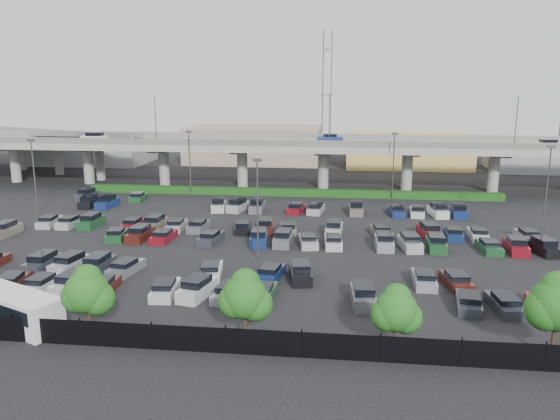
# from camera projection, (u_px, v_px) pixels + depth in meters

# --- Properties ---
(ground) EXTENTS (280.00, 280.00, 0.00)m
(ground) POSITION_uv_depth(u_px,v_px,m) (269.00, 238.00, 63.20)
(ground) COLOR black
(overpass) EXTENTS (150.00, 13.00, 15.80)m
(overpass) POSITION_uv_depth(u_px,v_px,m) (293.00, 147.00, 92.64)
(overpass) COLOR gray
(overpass) RESTS_ON ground
(on_ramp) EXTENTS (50.93, 30.13, 8.80)m
(on_ramp) POSITION_uv_depth(u_px,v_px,m) (40.00, 139.00, 109.24)
(on_ramp) COLOR gray
(on_ramp) RESTS_ON ground
(hedge) EXTENTS (66.00, 1.60, 1.10)m
(hedge) POSITION_uv_depth(u_px,v_px,m) (290.00, 192.00, 87.28)
(hedge) COLOR #124012
(hedge) RESTS_ON ground
(fence) EXTENTS (70.00, 0.10, 2.00)m
(fence) POSITION_uv_depth(u_px,v_px,m) (210.00, 340.00, 35.89)
(fence) COLOR black
(fence) RESTS_ON ground
(tree_row) EXTENTS (65.07, 3.66, 5.94)m
(tree_row) POSITION_uv_depth(u_px,v_px,m) (225.00, 295.00, 36.65)
(tree_row) COLOR #332316
(tree_row) RESTS_ON ground
(shuttle_bus) EXTENTS (8.38, 5.76, 2.56)m
(shuttle_bus) POSITION_uv_depth(u_px,v_px,m) (15.00, 308.00, 39.76)
(shuttle_bus) COLOR silver
(shuttle_bus) RESTS_ON ground
(parked_cars) EXTENTS (62.91, 41.61, 1.67)m
(parked_cars) POSITION_uv_depth(u_px,v_px,m) (259.00, 239.00, 60.45)
(parked_cars) COLOR #31343F
(parked_cars) RESTS_ON ground
(light_poles) EXTENTS (66.90, 48.38, 10.30)m
(light_poles) POSITION_uv_depth(u_px,v_px,m) (236.00, 181.00, 64.21)
(light_poles) COLOR #454549
(light_poles) RESTS_ON ground
(distant_buildings) EXTENTS (138.00, 24.00, 9.00)m
(distant_buildings) POSITION_uv_depth(u_px,v_px,m) (362.00, 148.00, 120.81)
(distant_buildings) COLOR gray
(distant_buildings) RESTS_ON ground
(comm_tower) EXTENTS (2.40, 2.40, 30.00)m
(comm_tower) POSITION_uv_depth(u_px,v_px,m) (327.00, 92.00, 130.91)
(comm_tower) COLOR #454549
(comm_tower) RESTS_ON ground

